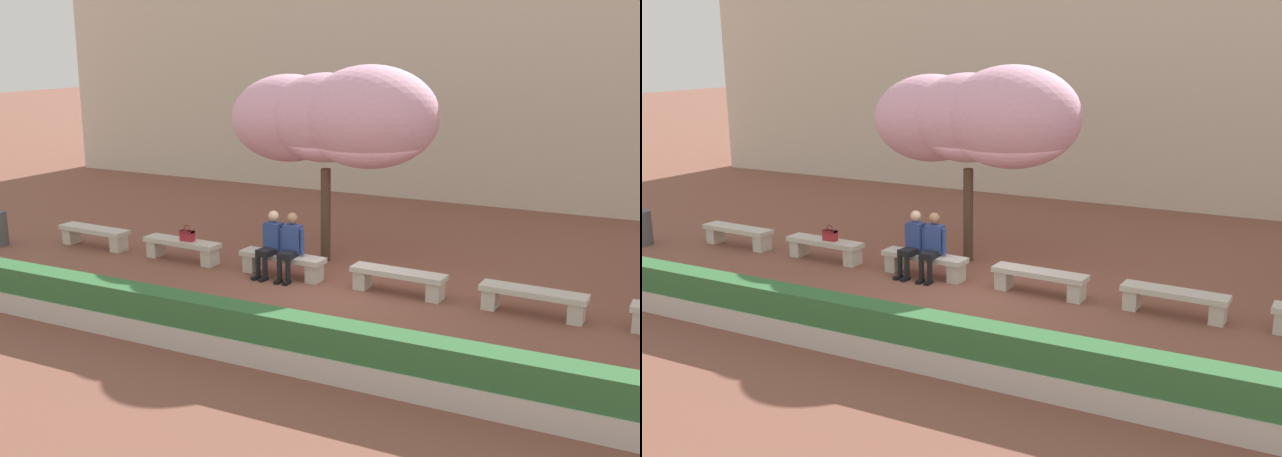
{
  "view_description": "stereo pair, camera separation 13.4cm",
  "coord_description": "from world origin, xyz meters",
  "views": [
    {
      "loc": [
        5.7,
        -12.22,
        4.48
      ],
      "look_at": [
        -0.48,
        0.2,
        1.0
      ],
      "focal_mm": 42.0,
      "sensor_mm": 36.0,
      "label": 1
    },
    {
      "loc": [
        5.82,
        -12.16,
        4.48
      ],
      "look_at": [
        -0.48,
        0.2,
        1.0
      ],
      "focal_mm": 42.0,
      "sensor_mm": 36.0,
      "label": 2
    }
  ],
  "objects": [
    {
      "name": "ground_plane",
      "position": [
        0.0,
        0.0,
        0.0
      ],
      "size": [
        100.0,
        100.0,
        0.0
      ],
      "primitive_type": "plane",
      "color": "brown"
    },
    {
      "name": "building_facade",
      "position": [
        0.0,
        10.14,
        3.68
      ],
      "size": [
        28.0,
        4.0,
        7.37
      ],
      "primitive_type": "cube",
      "color": "beige",
      "rests_on": "ground"
    },
    {
      "name": "stone_bench_west_end",
      "position": [
        -6.02,
        0.0,
        0.3
      ],
      "size": [
        1.79,
        0.49,
        0.45
      ],
      "color": "beige",
      "rests_on": "ground"
    },
    {
      "name": "stone_bench_near_west",
      "position": [
        -3.61,
        0.0,
        0.3
      ],
      "size": [
        1.79,
        0.49,
        0.45
      ],
      "color": "beige",
      "rests_on": "ground"
    },
    {
      "name": "stone_bench_center",
      "position": [
        -1.2,
        0.0,
        0.3
      ],
      "size": [
        1.79,
        0.49,
        0.45
      ],
      "color": "beige",
      "rests_on": "ground"
    },
    {
      "name": "stone_bench_near_east",
      "position": [
        1.2,
        0.0,
        0.3
      ],
      "size": [
        1.79,
        0.49,
        0.45
      ],
      "color": "beige",
      "rests_on": "ground"
    },
    {
      "name": "stone_bench_east_end",
      "position": [
        3.61,
        0.0,
        0.3
      ],
      "size": [
        1.79,
        0.49,
        0.45
      ],
      "color": "beige",
      "rests_on": "ground"
    },
    {
      "name": "person_seated_left",
      "position": [
        -1.42,
        -0.05,
        0.7
      ],
      "size": [
        0.51,
        0.72,
        1.29
      ],
      "color": "black",
      "rests_on": "ground"
    },
    {
      "name": "person_seated_right",
      "position": [
        -0.99,
        -0.05,
        0.7
      ],
      "size": [
        0.51,
        0.7,
        1.29
      ],
      "color": "black",
      "rests_on": "ground"
    },
    {
      "name": "handbag",
      "position": [
        -3.45,
        -0.01,
        0.58
      ],
      "size": [
        0.3,
        0.15,
        0.34
      ],
      "color": "#A3232D",
      "rests_on": "stone_bench_near_west"
    },
    {
      "name": "cherry_tree_main",
      "position": [
        -0.79,
        1.43,
        2.99
      ],
      "size": [
        4.46,
        2.83,
        4.05
      ],
      "color": "#473323",
      "rests_on": "ground"
    },
    {
      "name": "planter_hedge_foreground",
      "position": [
        0.0,
        -3.67,
        0.39
      ],
      "size": [
        18.21,
        0.5,
        0.8
      ],
      "color": "beige",
      "rests_on": "ground"
    },
    {
      "name": "trash_bin",
      "position": [
        -8.07,
        -0.85,
        0.39
      ],
      "size": [
        0.44,
        0.44,
        0.78
      ],
      "primitive_type": "cylinder",
      "color": "#4C4C51",
      "rests_on": "ground"
    }
  ]
}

